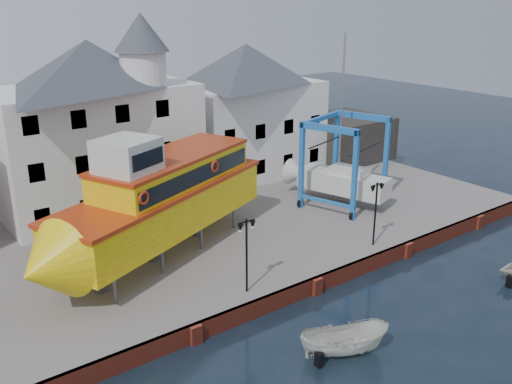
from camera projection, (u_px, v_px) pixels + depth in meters
ground at (316, 294)px, 32.43m from camera, size 140.00×140.00×0.00m
hardstanding at (211, 226)px, 40.55m from camera, size 44.00×22.00×1.00m
quay_wall at (315, 285)px, 32.34m from camera, size 44.00×0.47×1.00m
building_white_main at (96, 123)px, 41.10m from camera, size 14.00×8.30×14.00m
building_white_right at (246, 110)px, 49.69m from camera, size 12.00×8.00×11.20m
shed_dark at (342, 138)px, 55.06m from camera, size 8.00×7.00×4.00m
lamp_post_left at (247, 237)px, 29.68m from camera, size 1.12×0.32×4.20m
lamp_post_right at (376, 198)px, 35.37m from camera, size 1.12×0.32×4.20m
tour_boat at (151, 202)px, 33.16m from camera, size 18.24×11.00×7.84m
travel_lift at (335, 175)px, 43.34m from camera, size 6.95×8.60×12.60m
motorboat_a at (344, 354)px, 27.02m from camera, size 4.58×3.42×1.67m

